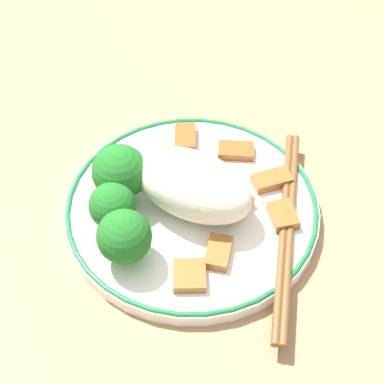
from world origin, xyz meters
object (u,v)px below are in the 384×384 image
at_px(plate, 192,209).
at_px(broccoli_back_left, 120,172).
at_px(broccoli_back_center, 112,206).
at_px(chopsticks, 287,228).
at_px(broccoli_back_right, 124,237).

distance_m(plate, broccoli_back_left, 0.08).
relative_size(plate, broccoli_back_center, 4.87).
relative_size(plate, broccoli_back_left, 4.05).
height_order(broccoli_back_center, chopsticks, broccoli_back_center).
xyz_separation_m(broccoli_back_left, broccoli_back_center, (-0.01, 0.03, -0.01)).
distance_m(broccoli_back_left, broccoli_back_center, 0.04).
distance_m(broccoli_back_center, broccoli_back_right, 0.04).
xyz_separation_m(broccoli_back_left, broccoli_back_right, (-0.04, 0.06, -0.00)).
bearing_deg(chopsticks, broccoli_back_center, 25.76).
bearing_deg(broccoli_back_center, broccoli_back_right, 138.40).
height_order(broccoli_back_left, chopsticks, broccoli_back_left).
xyz_separation_m(broccoli_back_center, broccoli_back_right, (-0.03, 0.03, 0.00)).
xyz_separation_m(broccoli_back_center, chopsticks, (-0.14, -0.07, -0.02)).
xyz_separation_m(plate, broccoli_back_center, (0.05, 0.05, 0.03)).
height_order(plate, broccoli_back_center, broccoli_back_center).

